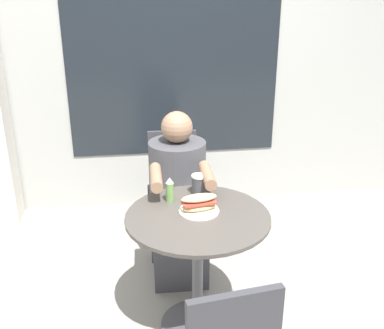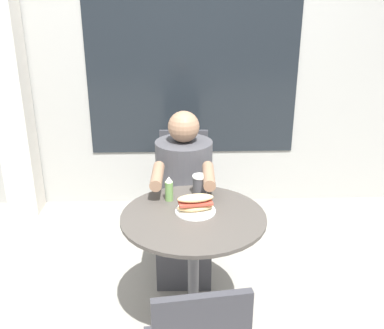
{
  "view_description": "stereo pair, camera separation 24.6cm",
  "coord_description": "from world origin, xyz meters",
  "px_view_note": "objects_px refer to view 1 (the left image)",
  "views": [
    {
      "loc": [
        -0.32,
        -2.05,
        1.83
      ],
      "look_at": [
        0.0,
        0.22,
        0.92
      ],
      "focal_mm": 42.0,
      "sensor_mm": 36.0,
      "label": 1
    },
    {
      "loc": [
        -0.08,
        -2.07,
        1.83
      ],
      "look_at": [
        0.0,
        0.22,
        0.92
      ],
      "focal_mm": 42.0,
      "sensor_mm": 36.0,
      "label": 2
    }
  ],
  "objects_px": {
    "seated_diner": "(178,207)",
    "sandwich_on_plate": "(199,204)",
    "drink_cup": "(199,184)",
    "cafe_table": "(198,246)",
    "diner_chair": "(173,180)",
    "condiment_bottle": "(170,190)"
  },
  "relations": [
    {
      "from": "sandwich_on_plate",
      "to": "diner_chair",
      "type": "bearing_deg",
      "value": 93.12
    },
    {
      "from": "seated_diner",
      "to": "drink_cup",
      "type": "xyz_separation_m",
      "value": [
        0.09,
        -0.31,
        0.3
      ]
    },
    {
      "from": "diner_chair",
      "to": "sandwich_on_plate",
      "type": "distance_m",
      "value": 0.92
    },
    {
      "from": "cafe_table",
      "to": "diner_chair",
      "type": "distance_m",
      "value": 0.93
    },
    {
      "from": "cafe_table",
      "to": "seated_diner",
      "type": "relative_size",
      "value": 0.68
    },
    {
      "from": "drink_cup",
      "to": "diner_chair",
      "type": "bearing_deg",
      "value": 97.06
    },
    {
      "from": "drink_cup",
      "to": "condiment_bottle",
      "type": "xyz_separation_m",
      "value": [
        -0.17,
        -0.08,
        0.01
      ]
    },
    {
      "from": "diner_chair",
      "to": "seated_diner",
      "type": "distance_m",
      "value": 0.35
    },
    {
      "from": "sandwich_on_plate",
      "to": "drink_cup",
      "type": "height_order",
      "value": "drink_cup"
    },
    {
      "from": "drink_cup",
      "to": "condiment_bottle",
      "type": "height_order",
      "value": "condiment_bottle"
    },
    {
      "from": "drink_cup",
      "to": "sandwich_on_plate",
      "type": "bearing_deg",
      "value": -98.84
    },
    {
      "from": "cafe_table",
      "to": "seated_diner",
      "type": "xyz_separation_m",
      "value": [
        -0.04,
        0.57,
        -0.05
      ]
    },
    {
      "from": "drink_cup",
      "to": "condiment_bottle",
      "type": "distance_m",
      "value": 0.19
    },
    {
      "from": "seated_diner",
      "to": "sandwich_on_plate",
      "type": "relative_size",
      "value": 5.18
    },
    {
      "from": "cafe_table",
      "to": "drink_cup",
      "type": "height_order",
      "value": "drink_cup"
    },
    {
      "from": "sandwich_on_plate",
      "to": "cafe_table",
      "type": "bearing_deg",
      "value": -106.84
    },
    {
      "from": "seated_diner",
      "to": "drink_cup",
      "type": "bearing_deg",
      "value": 107.16
    },
    {
      "from": "cafe_table",
      "to": "condiment_bottle",
      "type": "distance_m",
      "value": 0.34
    },
    {
      "from": "sandwich_on_plate",
      "to": "condiment_bottle",
      "type": "height_order",
      "value": "condiment_bottle"
    },
    {
      "from": "condiment_bottle",
      "to": "diner_chair",
      "type": "bearing_deg",
      "value": 82.92
    },
    {
      "from": "drink_cup",
      "to": "condiment_bottle",
      "type": "bearing_deg",
      "value": -156.32
    },
    {
      "from": "cafe_table",
      "to": "drink_cup",
      "type": "relative_size",
      "value": 6.68
    }
  ]
}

